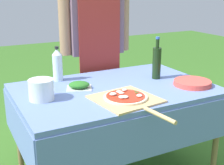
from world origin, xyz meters
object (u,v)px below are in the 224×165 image
oil_bottle (157,62)px  water_bottle (58,65)px  pizza_on_peel (127,98)px  prep_table (115,98)px  plate_stack (192,83)px  person_cook (96,35)px  herb_container (79,85)px  mixing_tub (41,90)px

oil_bottle → water_bottle: bearing=156.7°
pizza_on_peel → water_bottle: 0.67m
prep_table → plate_stack: size_ratio=5.09×
person_cook → water_bottle: size_ratio=6.52×
prep_table → plate_stack: 0.57m
herb_container → plate_stack: 0.81m
prep_table → water_bottle: (-0.30, 0.35, 0.20)m
plate_stack → mixing_tub: bearing=168.5°
water_bottle → mixing_tub: water_bottle is taller
water_bottle → mixing_tub: bearing=-122.5°
pizza_on_peel → water_bottle: water_bottle is taller
prep_table → mixing_tub: bearing=179.8°
pizza_on_peel → water_bottle: bearing=104.5°
prep_table → oil_bottle: (0.39, 0.05, 0.20)m
person_cook → mixing_tub: (-0.66, -0.63, -0.20)m
pizza_on_peel → prep_table: bearing=70.7°
prep_table → water_bottle: 0.50m
oil_bottle → plate_stack: (0.13, -0.26, -0.11)m
water_bottle → herb_container: water_bottle is taller
pizza_on_peel → oil_bottle: 0.56m
pizza_on_peel → plate_stack: bearing=-2.2°
water_bottle → plate_stack: size_ratio=0.96×
pizza_on_peel → oil_bottle: bearing=28.0°
prep_table → pizza_on_peel: 0.28m
water_bottle → plate_stack: 1.00m
oil_bottle → herb_container: (-0.62, 0.04, -0.10)m
oil_bottle → herb_container: size_ratio=1.52×
prep_table → person_cook: bearing=77.2°
pizza_on_peel → herb_container: (-0.18, 0.35, 0.01)m
water_bottle → mixing_tub: size_ratio=1.64×
prep_table → pizza_on_peel: (-0.06, -0.26, 0.09)m
oil_bottle → plate_stack: 0.31m
pizza_on_peel → water_bottle: (-0.24, 0.61, 0.11)m
mixing_tub → water_bottle: bearing=57.5°
prep_table → person_cook: 0.73m
prep_table → mixing_tub: 0.54m
prep_table → person_cook: person_cook is taller
person_cook → oil_bottle: (0.25, -0.58, -0.14)m
person_cook → water_bottle: 0.55m
prep_table → oil_bottle: 0.44m
oil_bottle → mixing_tub: oil_bottle is taller
herb_container → water_bottle: bearing=104.8°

